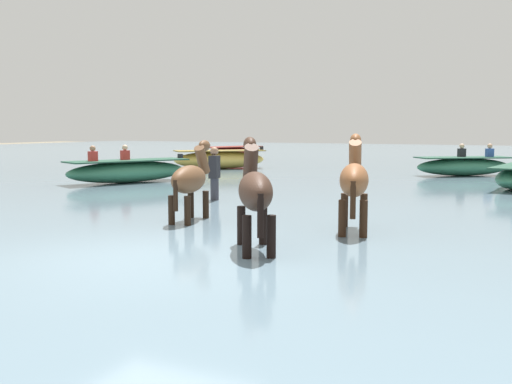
{
  "coord_description": "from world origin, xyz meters",
  "views": [
    {
      "loc": [
        4.91,
        -6.63,
        2.11
      ],
      "look_at": [
        -0.26,
        3.84,
        0.85
      ],
      "focal_mm": 42.36,
      "sensor_mm": 36.0,
      "label": 1
    }
  ],
  "objects_px": {
    "boat_distant_east": "(464,166)",
    "horse_lead_dark_bay": "(255,194)",
    "boat_mid_channel": "(220,159)",
    "horse_flank_chestnut": "(354,182)",
    "boat_mid_outer": "(128,171)",
    "boat_distant_west": "(231,154)",
    "horse_trailing_bay": "(190,181)",
    "person_spectator_far": "(215,179)"
  },
  "relations": [
    {
      "from": "horse_lead_dark_bay",
      "to": "person_spectator_far",
      "type": "xyz_separation_m",
      "value": [
        -3.53,
        4.9,
        -0.29
      ]
    },
    {
      "from": "person_spectator_far",
      "to": "horse_flank_chestnut",
      "type": "bearing_deg",
      "value": -32.52
    },
    {
      "from": "horse_lead_dark_bay",
      "to": "boat_distant_west",
      "type": "xyz_separation_m",
      "value": [
        -11.32,
        19.94,
        -0.44
      ]
    },
    {
      "from": "horse_lead_dark_bay",
      "to": "boat_distant_west",
      "type": "distance_m",
      "value": 22.93
    },
    {
      "from": "horse_flank_chestnut",
      "to": "person_spectator_far",
      "type": "distance_m",
      "value": 5.14
    },
    {
      "from": "horse_lead_dark_bay",
      "to": "horse_flank_chestnut",
      "type": "xyz_separation_m",
      "value": [
        0.8,
        2.14,
        0.02
      ]
    },
    {
      "from": "boat_distant_west",
      "to": "boat_mid_outer",
      "type": "height_order",
      "value": "boat_mid_outer"
    },
    {
      "from": "person_spectator_far",
      "to": "boat_mid_outer",
      "type": "bearing_deg",
      "value": 149.97
    },
    {
      "from": "horse_lead_dark_bay",
      "to": "horse_flank_chestnut",
      "type": "height_order",
      "value": "horse_flank_chestnut"
    },
    {
      "from": "boat_distant_west",
      "to": "horse_trailing_bay",
      "type": "bearing_deg",
      "value": -63.41
    },
    {
      "from": "horse_lead_dark_bay",
      "to": "boat_mid_outer",
      "type": "distance_m",
      "value": 11.36
    },
    {
      "from": "horse_flank_chestnut",
      "to": "boat_mid_channel",
      "type": "height_order",
      "value": "horse_flank_chestnut"
    },
    {
      "from": "boat_mid_channel",
      "to": "boat_distant_east",
      "type": "xyz_separation_m",
      "value": [
        9.77,
        0.71,
        -0.04
      ]
    },
    {
      "from": "horse_flank_chestnut",
      "to": "horse_lead_dark_bay",
      "type": "bearing_deg",
      "value": -110.51
    },
    {
      "from": "horse_lead_dark_bay",
      "to": "horse_trailing_bay",
      "type": "height_order",
      "value": "horse_lead_dark_bay"
    },
    {
      "from": "horse_flank_chestnut",
      "to": "person_spectator_far",
      "type": "relative_size",
      "value": 1.22
    },
    {
      "from": "boat_mid_channel",
      "to": "boat_distant_east",
      "type": "distance_m",
      "value": 9.8
    },
    {
      "from": "horse_lead_dark_bay",
      "to": "horse_trailing_bay",
      "type": "relative_size",
      "value": 1.06
    },
    {
      "from": "horse_lead_dark_bay",
      "to": "boat_mid_outer",
      "type": "xyz_separation_m",
      "value": [
        -8.35,
        7.69,
        -0.45
      ]
    },
    {
      "from": "horse_flank_chestnut",
      "to": "person_spectator_far",
      "type": "height_order",
      "value": "horse_flank_chestnut"
    },
    {
      "from": "person_spectator_far",
      "to": "horse_trailing_bay",
      "type": "bearing_deg",
      "value": -67.69
    },
    {
      "from": "boat_distant_east",
      "to": "horse_lead_dark_bay",
      "type": "bearing_deg",
      "value": -93.3
    },
    {
      "from": "horse_lead_dark_bay",
      "to": "horse_flank_chestnut",
      "type": "distance_m",
      "value": 2.29
    },
    {
      "from": "boat_distant_west",
      "to": "boat_mid_outer",
      "type": "relative_size",
      "value": 0.95
    },
    {
      "from": "horse_flank_chestnut",
      "to": "boat_distant_west",
      "type": "relative_size",
      "value": 0.5
    },
    {
      "from": "horse_flank_chestnut",
      "to": "boat_mid_outer",
      "type": "bearing_deg",
      "value": 148.78
    },
    {
      "from": "boat_mid_channel",
      "to": "boat_distant_east",
      "type": "relative_size",
      "value": 1.05
    },
    {
      "from": "horse_flank_chestnut",
      "to": "boat_distant_west",
      "type": "height_order",
      "value": "horse_flank_chestnut"
    },
    {
      "from": "boat_distant_east",
      "to": "boat_mid_outer",
      "type": "relative_size",
      "value": 0.85
    },
    {
      "from": "horse_trailing_bay",
      "to": "boat_distant_west",
      "type": "xyz_separation_m",
      "value": [
        -9.03,
        18.04,
        -0.37
      ]
    },
    {
      "from": "horse_lead_dark_bay",
      "to": "boat_mid_channel",
      "type": "bearing_deg",
      "value": 121.45
    },
    {
      "from": "boat_distant_east",
      "to": "boat_mid_outer",
      "type": "bearing_deg",
      "value": -140.67
    },
    {
      "from": "boat_distant_east",
      "to": "person_spectator_far",
      "type": "relative_size",
      "value": 2.18
    },
    {
      "from": "boat_distant_west",
      "to": "horse_flank_chestnut",
      "type": "bearing_deg",
      "value": -55.73
    },
    {
      "from": "boat_distant_east",
      "to": "boat_distant_west",
      "type": "relative_size",
      "value": 0.89
    },
    {
      "from": "boat_mid_outer",
      "to": "boat_distant_east",
      "type": "bearing_deg",
      "value": 39.33
    },
    {
      "from": "horse_flank_chestnut",
      "to": "boat_distant_east",
      "type": "bearing_deg",
      "value": 89.67
    },
    {
      "from": "horse_lead_dark_bay",
      "to": "boat_distant_west",
      "type": "height_order",
      "value": "horse_lead_dark_bay"
    },
    {
      "from": "boat_mid_outer",
      "to": "boat_mid_channel",
      "type": "bearing_deg",
      "value": 94.55
    },
    {
      "from": "boat_mid_channel",
      "to": "person_spectator_far",
      "type": "xyz_separation_m",
      "value": [
        5.37,
        -9.64,
        0.13
      ]
    },
    {
      "from": "horse_trailing_bay",
      "to": "boat_mid_channel",
      "type": "relative_size",
      "value": 0.5
    },
    {
      "from": "boat_mid_outer",
      "to": "person_spectator_far",
      "type": "xyz_separation_m",
      "value": [
        4.82,
        -2.79,
        0.16
      ]
    }
  ]
}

